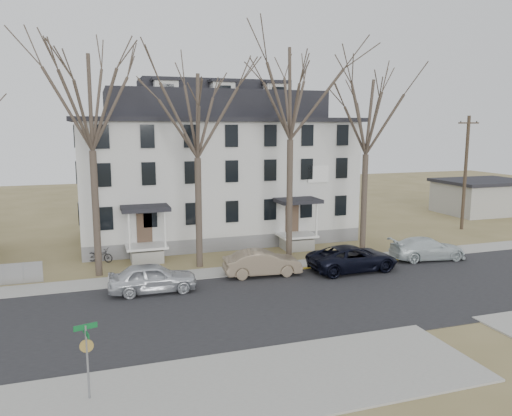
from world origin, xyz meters
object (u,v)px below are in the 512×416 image
object	(u,v)px
bicycle_left	(100,256)
utility_pole_far	(465,172)
boarding_house	(215,169)
car_tan	(262,264)
tree_mid_left	(197,110)
car_white	(427,249)
car_silver	(153,278)
street_sign	(87,350)
tree_center	(291,87)
tree_mid_right	(367,112)
car_navy	(353,259)
tree_far_left	(90,95)

from	to	relation	value
bicycle_left	utility_pole_far	bearing A→B (deg)	-55.27
boarding_house	car_tan	bearing A→B (deg)	-89.66
tree_mid_left	car_white	bearing A→B (deg)	-12.21
tree_mid_left	car_tan	world-z (taller)	tree_mid_left
car_silver	car_tan	bearing A→B (deg)	-79.55
utility_pole_far	bicycle_left	xyz separation A→B (m)	(-29.38, -1.36, -4.44)
utility_pole_far	street_sign	world-z (taller)	utility_pole_far
car_silver	tree_mid_left	bearing A→B (deg)	-37.63
tree_center	utility_pole_far	distance (m)	19.03
tree_mid_right	street_sign	xyz separation A→B (m)	(-18.04, -14.06, -7.90)
tree_mid_left	tree_center	world-z (taller)	tree_center
utility_pole_far	car_navy	size ratio (longest dim) A/B	1.73
tree_mid_right	car_navy	world-z (taller)	tree_mid_right
tree_far_left	tree_mid_right	distance (m)	17.52
utility_pole_far	car_white	distance (m)	12.36
utility_pole_far	street_sign	xyz separation A→B (m)	(-30.04, -18.26, -3.20)
tree_mid_left	street_sign	world-z (taller)	tree_mid_left
tree_far_left	tree_mid_left	distance (m)	6.05
tree_mid_right	car_white	xyz separation A→B (m)	(2.98, -3.13, -8.88)
tree_mid_left	car_tan	distance (m)	9.88
tree_center	car_navy	size ratio (longest dim) A/B	2.68
boarding_house	tree_mid_left	xyz separation A→B (m)	(-3.00, -8.15, 4.22)
car_white	street_sign	distance (m)	23.71
tree_center	bicycle_left	distance (m)	16.18
boarding_house	utility_pole_far	world-z (taller)	boarding_house
utility_pole_far	bicycle_left	size ratio (longest dim) A/B	5.36
car_navy	boarding_house	bearing A→B (deg)	23.32
car_navy	car_white	size ratio (longest dim) A/B	1.11
utility_pole_far	bicycle_left	world-z (taller)	utility_pole_far
tree_far_left	tree_mid_left	world-z (taller)	tree_far_left
tree_mid_right	street_sign	size ratio (longest dim) A/B	4.95
car_tan	car_navy	distance (m)	5.55
car_white	street_sign	bearing A→B (deg)	124.72
tree_mid_left	tree_mid_right	world-z (taller)	same
tree_mid_right	street_sign	world-z (taller)	tree_mid_right
car_tan	car_white	size ratio (longest dim) A/B	0.91
street_sign	bicycle_left	bearing A→B (deg)	73.42
tree_far_left	street_sign	world-z (taller)	tree_far_left
boarding_house	street_sign	bearing A→B (deg)	-113.24
car_tan	car_white	distance (m)	11.41
tree_mid_left	bicycle_left	world-z (taller)	tree_mid_left
tree_far_left	street_sign	distance (m)	16.51
car_navy	bicycle_left	size ratio (longest dim) A/B	3.09
tree_mid_left	car_navy	bearing A→B (deg)	-24.39
tree_mid_left	car_silver	world-z (taller)	tree_mid_left
car_silver	car_tan	distance (m)	6.50
tree_mid_right	car_silver	world-z (taller)	tree_mid_right
tree_far_left	tree_mid_right	world-z (taller)	tree_far_left
boarding_house	tree_mid_right	distance (m)	12.51
tree_mid_right	car_tan	distance (m)	12.62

